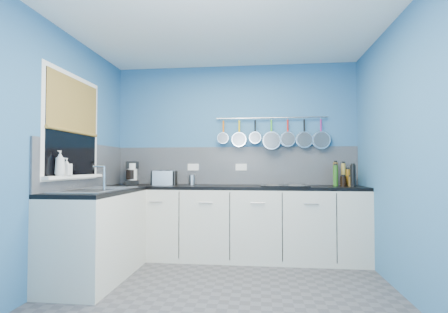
% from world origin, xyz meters
% --- Properties ---
extents(floor, '(3.20, 3.00, 0.02)m').
position_xyz_m(floor, '(0.00, 0.00, -0.01)').
color(floor, '#47474C').
rests_on(floor, ground).
extents(ceiling, '(3.20, 3.00, 0.02)m').
position_xyz_m(ceiling, '(0.00, 0.00, 2.51)').
color(ceiling, white).
rests_on(ceiling, ground).
extents(wall_back, '(3.20, 0.02, 2.50)m').
position_xyz_m(wall_back, '(0.00, 1.51, 1.25)').
color(wall_back, '#316695').
rests_on(wall_back, ground).
extents(wall_front, '(3.20, 0.02, 2.50)m').
position_xyz_m(wall_front, '(0.00, -1.51, 1.25)').
color(wall_front, '#316695').
rests_on(wall_front, ground).
extents(wall_left, '(0.02, 3.00, 2.50)m').
position_xyz_m(wall_left, '(-1.61, 0.00, 1.25)').
color(wall_left, '#316695').
rests_on(wall_left, ground).
extents(wall_right, '(0.02, 3.00, 2.50)m').
position_xyz_m(wall_right, '(1.61, 0.00, 1.25)').
color(wall_right, '#316695').
rests_on(wall_right, ground).
extents(backsplash_back, '(3.20, 0.02, 0.50)m').
position_xyz_m(backsplash_back, '(0.00, 1.49, 1.15)').
color(backsplash_back, slate).
rests_on(backsplash_back, wall_back).
extents(backsplash_left, '(0.02, 1.80, 0.50)m').
position_xyz_m(backsplash_left, '(-1.59, 0.60, 1.15)').
color(backsplash_left, slate).
rests_on(backsplash_left, wall_left).
extents(cabinet_run_back, '(3.20, 0.60, 0.86)m').
position_xyz_m(cabinet_run_back, '(0.00, 1.20, 0.43)').
color(cabinet_run_back, beige).
rests_on(cabinet_run_back, ground).
extents(worktop_back, '(3.20, 0.60, 0.04)m').
position_xyz_m(worktop_back, '(0.00, 1.20, 0.88)').
color(worktop_back, black).
rests_on(worktop_back, cabinet_run_back).
extents(cabinet_run_left, '(0.60, 1.20, 0.86)m').
position_xyz_m(cabinet_run_left, '(-1.30, 0.30, 0.43)').
color(cabinet_run_left, beige).
rests_on(cabinet_run_left, ground).
extents(worktop_left, '(0.60, 1.20, 0.04)m').
position_xyz_m(worktop_left, '(-1.30, 0.30, 0.88)').
color(worktop_left, black).
rests_on(worktop_left, cabinet_run_left).
extents(window_frame, '(0.01, 1.00, 1.10)m').
position_xyz_m(window_frame, '(-1.58, 0.30, 1.55)').
color(window_frame, white).
rests_on(window_frame, wall_left).
extents(window_glass, '(0.01, 0.90, 1.00)m').
position_xyz_m(window_glass, '(-1.57, 0.30, 1.55)').
color(window_glass, black).
rests_on(window_glass, wall_left).
extents(bamboo_blind, '(0.01, 0.90, 0.55)m').
position_xyz_m(bamboo_blind, '(-1.56, 0.30, 1.77)').
color(bamboo_blind, olive).
rests_on(bamboo_blind, wall_left).
extents(window_sill, '(0.10, 0.98, 0.03)m').
position_xyz_m(window_sill, '(-1.55, 0.30, 1.04)').
color(window_sill, white).
rests_on(window_sill, wall_left).
extents(sink_unit, '(0.50, 0.95, 0.01)m').
position_xyz_m(sink_unit, '(-1.30, 0.30, 0.90)').
color(sink_unit, silver).
rests_on(sink_unit, worktop_left).
extents(mixer_tap, '(0.12, 0.08, 0.26)m').
position_xyz_m(mixer_tap, '(-1.14, 0.12, 1.03)').
color(mixer_tap, silver).
rests_on(mixer_tap, worktop_left).
extents(socket_left, '(0.15, 0.01, 0.09)m').
position_xyz_m(socket_left, '(-0.55, 1.48, 1.13)').
color(socket_left, white).
rests_on(socket_left, backsplash_back).
extents(socket_right, '(0.15, 0.01, 0.09)m').
position_xyz_m(socket_right, '(0.10, 1.48, 1.13)').
color(socket_right, white).
rests_on(socket_right, backsplash_back).
extents(pot_rail, '(1.45, 0.02, 0.02)m').
position_xyz_m(pot_rail, '(0.50, 1.45, 1.78)').
color(pot_rail, silver).
rests_on(pot_rail, wall_back).
extents(soap_bottle_a, '(0.10, 0.10, 0.24)m').
position_xyz_m(soap_bottle_a, '(-1.53, 0.02, 1.17)').
color(soap_bottle_a, white).
rests_on(soap_bottle_a, window_sill).
extents(soap_bottle_b, '(0.08, 0.08, 0.17)m').
position_xyz_m(soap_bottle_b, '(-1.53, 0.12, 1.14)').
color(soap_bottle_b, white).
rests_on(soap_bottle_b, window_sill).
extents(paper_towel, '(0.13, 0.13, 0.28)m').
position_xyz_m(paper_towel, '(-1.32, 1.28, 1.04)').
color(paper_towel, white).
rests_on(paper_towel, worktop_back).
extents(coffee_maker, '(0.22, 0.24, 0.30)m').
position_xyz_m(coffee_maker, '(-1.34, 1.29, 1.05)').
color(coffee_maker, black).
rests_on(coffee_maker, worktop_back).
extents(toaster, '(0.31, 0.21, 0.18)m').
position_xyz_m(toaster, '(-0.88, 1.22, 0.99)').
color(toaster, silver).
rests_on(toaster, worktop_back).
extents(canister, '(0.09, 0.09, 0.13)m').
position_xyz_m(canister, '(-0.54, 1.34, 0.96)').
color(canister, silver).
rests_on(canister, worktop_back).
extents(hob, '(0.56, 0.50, 0.01)m').
position_xyz_m(hob, '(0.64, 1.17, 0.91)').
color(hob, black).
rests_on(hob, worktop_back).
extents(pan_0, '(0.15, 0.09, 0.34)m').
position_xyz_m(pan_0, '(-0.13, 1.44, 1.61)').
color(pan_0, silver).
rests_on(pan_0, pot_rail).
extents(pan_1, '(0.20, 0.09, 0.39)m').
position_xyz_m(pan_1, '(0.08, 1.44, 1.59)').
color(pan_1, silver).
rests_on(pan_1, pot_rail).
extents(pan_2, '(0.16, 0.13, 0.35)m').
position_xyz_m(pan_2, '(0.29, 1.44, 1.61)').
color(pan_2, silver).
rests_on(pan_2, pot_rail).
extents(pan_3, '(0.24, 0.12, 0.43)m').
position_xyz_m(pan_3, '(0.50, 1.44, 1.57)').
color(pan_3, silver).
rests_on(pan_3, pot_rail).
extents(pan_4, '(0.19, 0.07, 0.38)m').
position_xyz_m(pan_4, '(0.71, 1.44, 1.59)').
color(pan_4, silver).
rests_on(pan_4, pot_rail).
extents(pan_5, '(0.21, 0.06, 0.40)m').
position_xyz_m(pan_5, '(0.92, 1.44, 1.58)').
color(pan_5, silver).
rests_on(pan_5, pot_rail).
extents(pan_6, '(0.22, 0.06, 0.41)m').
position_xyz_m(pan_6, '(1.14, 1.44, 1.57)').
color(pan_6, silver).
rests_on(pan_6, pot_rail).
extents(condiment_0, '(0.06, 0.06, 0.20)m').
position_xyz_m(condiment_0, '(1.43, 1.33, 1.00)').
color(condiment_0, '#8C5914').
rests_on(condiment_0, worktop_back).
extents(condiment_1, '(0.05, 0.05, 0.28)m').
position_xyz_m(condiment_1, '(1.38, 1.31, 1.04)').
color(condiment_1, olive).
rests_on(condiment_1, worktop_back).
extents(condiment_2, '(0.06, 0.06, 0.29)m').
position_xyz_m(condiment_2, '(1.28, 1.30, 1.05)').
color(condiment_2, brown).
rests_on(condiment_2, worktop_back).
extents(condiment_3, '(0.06, 0.06, 0.11)m').
position_xyz_m(condiment_3, '(1.44, 1.21, 0.96)').
color(condiment_3, brown).
rests_on(condiment_3, worktop_back).
extents(condiment_4, '(0.07, 0.07, 0.12)m').
position_xyz_m(condiment_4, '(1.36, 1.24, 0.96)').
color(condiment_4, black).
rests_on(condiment_4, worktop_back).
extents(condiment_5, '(0.06, 0.06, 0.25)m').
position_xyz_m(condiment_5, '(1.27, 1.24, 1.03)').
color(condiment_5, '#265919').
rests_on(condiment_5, worktop_back).
extents(condiment_6, '(0.06, 0.06, 0.25)m').
position_xyz_m(condiment_6, '(1.44, 1.13, 1.03)').
color(condiment_6, black).
rests_on(condiment_6, worktop_back).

